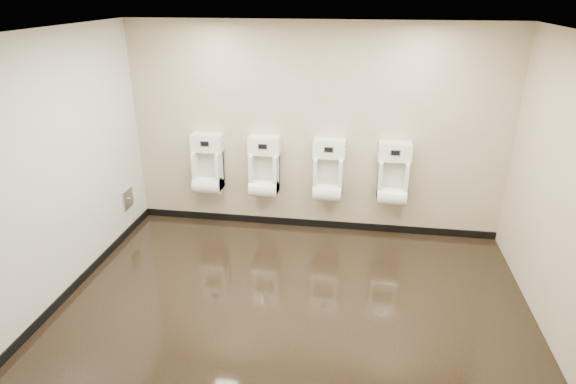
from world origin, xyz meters
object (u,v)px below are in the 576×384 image
access_panel (128,199)px  urinal_0 (208,168)px  urinal_1 (264,171)px  urinal_3 (393,178)px  urinal_2 (328,175)px

access_panel → urinal_0: (1.03, 0.41, 0.36)m
urinal_0 → urinal_1: 0.79m
urinal_3 → access_panel: bearing=-173.4°
urinal_1 → urinal_2: bearing=0.0°
urinal_1 → urinal_3: bearing=0.0°
urinal_1 → urinal_3: 1.72m
access_panel → urinal_0: 1.16m
access_panel → urinal_3: urinal_3 is taller
urinal_2 → urinal_3: same height
urinal_2 → urinal_1: bearing=180.0°
access_panel → urinal_0: size_ratio=0.31×
urinal_0 → urinal_2: size_ratio=1.00×
urinal_0 → urinal_3: size_ratio=1.00×
access_panel → urinal_0: bearing=21.6°
urinal_0 → urinal_2: 1.66m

